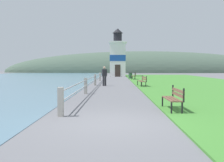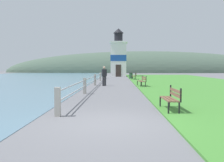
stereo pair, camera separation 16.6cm
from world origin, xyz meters
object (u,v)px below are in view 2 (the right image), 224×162
park_bench_midway (142,80)px  park_bench_far (135,75)px  lighthouse (118,56)px  trash_bin (131,76)px  person_strolling (104,75)px  park_bench_near (171,97)px

park_bench_midway → park_bench_far: (0.12, 11.25, 0.00)m
lighthouse → trash_bin: 9.27m
park_bench_midway → lighthouse: lighthouse is taller
park_bench_midway → trash_bin: park_bench_midway is taller
lighthouse → person_strolling: lighthouse is taller
park_bench_near → trash_bin: park_bench_near is taller
park_bench_far → person_strolling: (-3.35, -10.34, 0.38)m
park_bench_near → park_bench_far: same height
lighthouse → person_strolling: 21.07m
park_bench_near → park_bench_far: bearing=-91.3°
park_bench_midway → park_bench_far: 11.25m
park_bench_near → park_bench_midway: size_ratio=0.92×
park_bench_midway → person_strolling: person_strolling is taller
person_strolling → trash_bin: size_ratio=2.03×
park_bench_near → person_strolling: (-3.21, 12.31, 0.39)m
park_bench_midway → lighthouse: size_ratio=0.22×
park_bench_midway → person_strolling: 3.38m
park_bench_near → person_strolling: person_strolling is taller
park_bench_near → park_bench_far: 22.65m
park_bench_midway → trash_bin: size_ratio=2.09×
park_bench_near → park_bench_midway: 11.40m
park_bench_near → lighthouse: (-1.92, 33.19, 2.89)m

